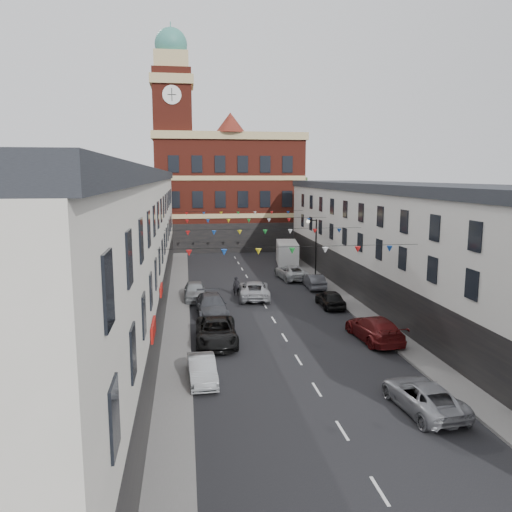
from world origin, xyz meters
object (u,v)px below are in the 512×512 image
white_van (287,253)px  street_lamp (314,240)px  car_left_d (212,306)px  car_left_e (195,291)px  car_right_d (330,299)px  car_right_b (423,396)px  pedestrian (236,286)px  car_right_e (314,281)px  moving_car (254,290)px  car_right_c (374,329)px  car_right_f (291,272)px  car_left_b (202,370)px  car_left_c (216,332)px

white_van → street_lamp: bearing=-75.8°
car_left_d → car_left_e: 5.12m
car_right_d → car_right_b: bearing=86.5°
car_right_b → pedestrian: (-6.01, 22.50, 0.17)m
car_right_e → moving_car: bearing=27.4°
car_left_e → car_right_d: car_left_e is taller
car_left_d → pedestrian: 6.48m
street_lamp → white_van: 8.85m
car_right_e → car_right_c: bearing=91.1°
car_right_f → pedestrian: pedestrian is taller
car_right_b → car_right_e: car_right_e is taller
car_left_b → pedestrian: 18.36m
car_left_d → car_left_e: (-1.13, 4.99, -0.00)m
car_right_f → moving_car: (-4.80, -7.37, 0.04)m
car_right_b → pedestrian: pedestrian is taller
car_left_d → car_right_c: car_right_c is taller
car_left_c → pedestrian: (2.50, 12.31, 0.07)m
street_lamp → car_right_b: street_lamp is taller
car_right_d → moving_car: (-5.59, 3.70, 0.06)m
street_lamp → car_right_f: (-2.28, -0.06, -3.19)m
car_right_c → white_van: size_ratio=0.90×
street_lamp → car_left_c: street_lamp is taller
street_lamp → moving_car: street_lamp is taller
car_left_d → moving_car: size_ratio=0.98×
car_left_b → car_left_d: (1.13, 12.01, 0.14)m
car_left_e → car_left_c: bearing=-84.2°
car_left_c → moving_car: (3.89, 11.11, -0.00)m
car_left_b → car_right_c: bearing=21.1°
car_left_d → car_right_c: (9.87, -7.13, 0.00)m
car_left_d → pedestrian: (2.45, 6.00, 0.06)m
street_lamp → car_left_e: size_ratio=1.33×
car_left_e → car_right_c: 16.37m
car_right_d → car_right_f: 11.10m
car_left_b → car_right_e: size_ratio=0.93×
car_left_b → car_right_d: car_right_d is taller
car_right_b → car_right_f: bearing=-95.0°
car_left_c → car_left_d: 6.31m
car_left_e → car_left_d: bearing=-76.9°
car_right_c → moving_car: size_ratio=0.98×
car_left_e → pedestrian: (3.59, 1.01, 0.06)m
car_right_d → car_left_d: bearing=6.2°
car_left_b → car_right_f: 26.07m
street_lamp → car_left_e: street_lamp is taller
car_left_d → white_van: white_van is taller
car_left_e → car_right_b: size_ratio=0.95×
car_left_c → car_right_c: 9.95m
car_left_b → pedestrian: size_ratio=2.32×
car_right_e → car_right_f: bearing=-73.3°
car_left_e → car_right_f: car_left_e is taller
car_left_c → white_van: 28.76m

